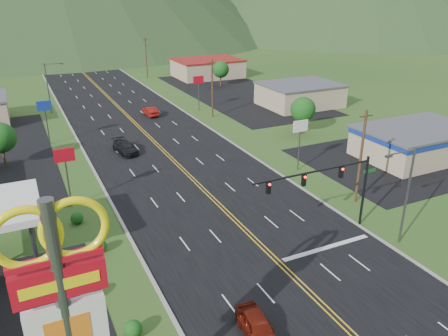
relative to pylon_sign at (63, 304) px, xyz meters
name	(u,v)px	position (x,y,z in m)	size (l,w,h in m)	color
pylon_sign	(63,304)	(0.00, 0.00, 0.00)	(4.32, 0.60, 14.00)	#59595E
traffic_signal	(331,181)	(23.48, 12.00, -3.97)	(13.10, 0.43, 7.00)	black
streetlight_east	(405,190)	(28.18, 8.00, -4.12)	(3.28, 0.25, 9.00)	#59595E
streetlight_west	(49,85)	(5.32, 68.00, -4.12)	(3.28, 0.25, 9.00)	#59595E
building_east_near	(417,141)	(47.00, 23.00, -7.03)	(15.40, 10.40, 4.10)	tan
building_east_mid	(300,95)	(49.00, 53.00, -7.14)	(14.40, 11.40, 4.30)	tan
building_east_far	(208,68)	(45.00, 88.00, -7.04)	(16.40, 12.40, 4.50)	tan
pole_sign_west_a	(65,161)	(3.00, 28.00, -4.25)	(2.00, 0.18, 6.40)	#59595E
pole_sign_west_b	(45,110)	(3.00, 50.00, -4.25)	(2.00, 0.18, 6.40)	#59595E
pole_sign_east_a	(300,131)	(30.00, 26.00, -4.25)	(2.00, 0.18, 6.40)	#59595E
pole_sign_east_b	(198,83)	(30.00, 58.00, -4.25)	(2.00, 0.18, 6.40)	#59595E
tree_west_a	(0,138)	(-3.00, 43.00, -5.41)	(3.84, 3.84, 5.82)	#382314
tree_east_a	(303,109)	(39.00, 38.00, -5.41)	(3.84, 3.84, 5.82)	#382314
tree_east_b	(221,69)	(43.00, 76.00, -5.41)	(3.84, 3.84, 5.82)	#382314
utility_pole_a	(361,156)	(30.50, 16.00, -4.17)	(1.60, 0.28, 10.00)	#382314
utility_pole_b	(212,88)	(30.50, 53.00, -4.17)	(1.60, 0.28, 10.00)	#382314
utility_pole_c	(146,58)	(30.50, 93.00, -4.17)	(1.60, 0.28, 10.00)	#382314
utility_pole_d	(111,41)	(30.50, 133.00, -4.17)	(1.60, 0.28, 10.00)	#382314
car_red_near	(258,328)	(11.26, 3.39, -8.53)	(1.82, 4.53, 1.54)	#66170B
car_dark_mid	(125,148)	(12.02, 41.40, -8.52)	(2.19, 5.39, 1.56)	black
car_red_far	(150,111)	(20.79, 58.47, -8.51)	(1.68, 4.81, 1.58)	maroon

